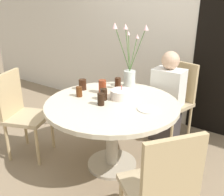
# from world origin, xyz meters

# --- Properties ---
(ground_plane) EXTENTS (16.00, 16.00, 0.00)m
(ground_plane) POSITION_xyz_m (0.00, 0.00, 0.00)
(ground_plane) COLOR #89755B
(wall_back) EXTENTS (8.00, 0.05, 2.60)m
(wall_back) POSITION_xyz_m (0.00, 1.35, 1.30)
(wall_back) COLOR silver
(wall_back) RESTS_ON ground_plane
(dining_table) EXTENTS (1.25, 1.25, 0.70)m
(dining_table) POSITION_xyz_m (0.00, 0.00, 0.58)
(dining_table) COLOR beige
(dining_table) RESTS_ON ground_plane
(chair_near_front) EXTENTS (0.49, 0.49, 0.92)m
(chair_near_front) POSITION_xyz_m (0.26, 0.95, 0.52)
(chair_near_front) COLOR tan
(chair_near_front) RESTS_ON ground_plane
(chair_right_flank) EXTENTS (0.52, 0.52, 0.92)m
(chair_right_flank) POSITION_xyz_m (-0.91, -0.38, 0.52)
(chair_right_flank) COLOR tan
(chair_right_flank) RESTS_ON ground_plane
(chair_left_flank) EXTENTS (0.56, 0.56, 0.92)m
(chair_left_flank) POSITION_xyz_m (0.79, -0.58, 0.52)
(chair_left_flank) COLOR tan
(chair_left_flank) RESTS_ON ground_plane
(birthday_cake) EXTENTS (0.21, 0.21, 0.13)m
(birthday_cake) POSITION_xyz_m (0.02, 0.12, 0.75)
(birthday_cake) COLOR white
(birthday_cake) RESTS_ON dining_table
(flower_vase) EXTENTS (0.34, 0.27, 0.69)m
(flower_vase) POSITION_xyz_m (-0.10, 0.46, 0.90)
(flower_vase) COLOR silver
(flower_vase) RESTS_ON dining_table
(side_plate) EXTENTS (0.19, 0.19, 0.01)m
(side_plate) POSITION_xyz_m (0.36, 0.04, 0.71)
(side_plate) COLOR silver
(side_plate) RESTS_ON dining_table
(drink_glass_0) EXTENTS (0.06, 0.06, 0.10)m
(drink_glass_0) POSITION_xyz_m (-0.35, -0.07, 0.75)
(drink_glass_0) COLOR #51280F
(drink_glass_0) RESTS_ON dining_table
(drink_glass_1) EXTENTS (0.06, 0.06, 0.11)m
(drink_glass_1) POSITION_xyz_m (-0.04, -0.12, 0.76)
(drink_glass_1) COLOR black
(drink_glass_1) RESTS_ON dining_table
(drink_glass_2) EXTENTS (0.07, 0.07, 0.11)m
(drink_glass_2) POSITION_xyz_m (-0.10, -0.00, 0.76)
(drink_glass_2) COLOR black
(drink_glass_2) RESTS_ON dining_table
(drink_glass_3) EXTENTS (0.07, 0.07, 0.12)m
(drink_glass_3) POSITION_xyz_m (-0.17, 0.35, 0.76)
(drink_glass_3) COLOR #33190C
(drink_glass_3) RESTS_ON dining_table
(drink_glass_4) EXTENTS (0.08, 0.08, 0.11)m
(drink_glass_4) POSITION_xyz_m (-0.46, 0.11, 0.76)
(drink_glass_4) COLOR #33190C
(drink_glass_4) RESTS_ON dining_table
(drink_glass_5) EXTENTS (0.08, 0.08, 0.14)m
(drink_glass_5) POSITION_xyz_m (-0.22, 0.14, 0.77)
(drink_glass_5) COLOR maroon
(drink_glass_5) RESTS_ON dining_table
(person_guest) EXTENTS (0.34, 0.24, 1.08)m
(person_guest) POSITION_xyz_m (0.22, 0.79, 0.51)
(person_guest) COLOR #383333
(person_guest) RESTS_ON ground_plane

